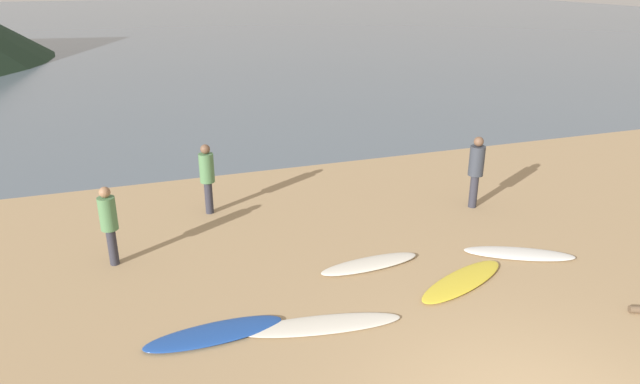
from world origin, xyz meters
TOP-DOWN VIEW (x-y plane):
  - ground_plane at (0.00, 10.00)m, footprint 120.00×120.00m
  - ocean_water at (0.00, 60.42)m, footprint 140.00×100.00m
  - surfboard_0 at (-3.36, 3.26)m, footprint 2.14×0.69m
  - surfboard_1 at (-1.75, 2.96)m, footprint 2.57×0.90m
  - surfboard_2 at (-0.27, 4.49)m, footprint 2.00×0.64m
  - surfboard_3 at (1.02, 3.40)m, footprint 2.21×1.38m
  - surfboard_4 at (2.62, 3.94)m, footprint 2.09×1.44m
  - person_0 at (-2.69, 7.98)m, footprint 0.33×0.33m
  - person_1 at (3.13, 6.34)m, footprint 0.34×0.34m
  - person_2 at (-4.75, 6.13)m, footprint 0.31×0.31m

SIDE VIEW (x-z plane):
  - ground_plane at x=0.00m, z-range -0.20..0.00m
  - ocean_water at x=0.00m, z-range 0.00..0.00m
  - surfboard_1 at x=-1.75m, z-range 0.00..0.06m
  - surfboard_3 at x=1.02m, z-range 0.00..0.08m
  - surfboard_0 at x=-3.36m, z-range 0.00..0.09m
  - surfboard_4 at x=2.62m, z-range 0.00..0.09m
  - surfboard_2 at x=-0.27m, z-range 0.00..0.10m
  - person_2 at x=-4.75m, z-range 0.14..1.68m
  - person_0 at x=-2.69m, z-range 0.14..1.76m
  - person_1 at x=3.13m, z-range 0.15..1.84m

